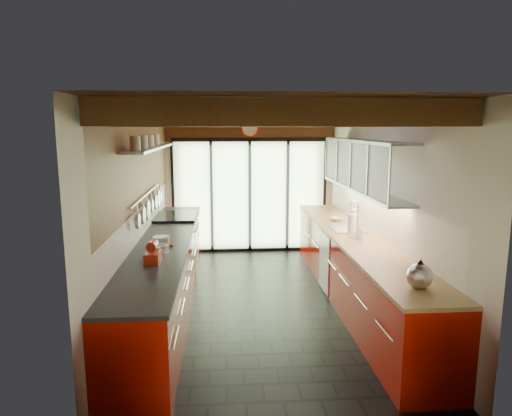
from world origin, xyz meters
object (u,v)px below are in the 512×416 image
Objects in this scene: stand_mixer at (153,254)px; bowl at (337,219)px; kettle at (420,275)px; paper_towel at (352,224)px; soap_bottle at (359,231)px.

stand_mixer is 1.38× the size of bowl.
kettle reaches higher than bowl.
kettle is 3.05m from bowl.
kettle is at bearing -90.00° from paper_towel.
stand_mixer is 0.90× the size of paper_towel.
stand_mixer is 2.69m from soap_bottle.
kettle is 2.21m from paper_towel.
soap_bottle is 1.19m from bowl.
bowl is (0.00, 0.84, -0.11)m from paper_towel.
stand_mixer is 2.82m from paper_towel.
paper_towel is at bearing 90.00° from kettle.
kettle is at bearing -90.00° from bowl.
paper_towel reaches higher than bowl.
bowl is at bearing 90.00° from kettle.
stand_mixer is at bearing -160.92° from soap_bottle.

